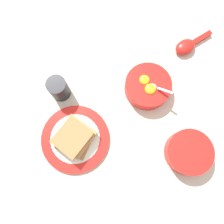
{
  "coord_description": "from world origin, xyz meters",
  "views": [
    {
      "loc": [
        0.01,
        -0.26,
        0.73
      ],
      "look_at": [
        -0.06,
        -0.11,
        0.02
      ],
      "focal_mm": 35.0,
      "sensor_mm": 36.0,
      "label": 1
    }
  ],
  "objects_px": {
    "toast_sandwich": "(74,138)",
    "congee_bowl": "(189,152)",
    "egg_bowl": "(148,86)",
    "soup_spoon": "(187,46)",
    "toast_plate": "(75,139)",
    "drinking_cup": "(59,88)"
  },
  "relations": [
    {
      "from": "egg_bowl",
      "to": "congee_bowl",
      "type": "distance_m",
      "value": 0.25
    },
    {
      "from": "soup_spoon",
      "to": "toast_sandwich",
      "type": "bearing_deg",
      "value": -113.97
    },
    {
      "from": "toast_plate",
      "to": "soup_spoon",
      "type": "height_order",
      "value": "soup_spoon"
    },
    {
      "from": "egg_bowl",
      "to": "soup_spoon",
      "type": "xyz_separation_m",
      "value": [
        0.07,
        0.21,
        -0.01
      ]
    },
    {
      "from": "congee_bowl",
      "to": "egg_bowl",
      "type": "bearing_deg",
      "value": 144.33
    },
    {
      "from": "soup_spoon",
      "to": "congee_bowl",
      "type": "height_order",
      "value": "congee_bowl"
    },
    {
      "from": "toast_plate",
      "to": "soup_spoon",
      "type": "xyz_separation_m",
      "value": [
        0.21,
        0.48,
        0.01
      ]
    },
    {
      "from": "congee_bowl",
      "to": "drinking_cup",
      "type": "distance_m",
      "value": 0.47
    },
    {
      "from": "egg_bowl",
      "to": "toast_sandwich",
      "type": "height_order",
      "value": "egg_bowl"
    },
    {
      "from": "drinking_cup",
      "to": "toast_plate",
      "type": "bearing_deg",
      "value": -45.56
    },
    {
      "from": "egg_bowl",
      "to": "drinking_cup",
      "type": "height_order",
      "value": "drinking_cup"
    },
    {
      "from": "egg_bowl",
      "to": "drinking_cup",
      "type": "bearing_deg",
      "value": -151.82
    },
    {
      "from": "egg_bowl",
      "to": "soup_spoon",
      "type": "relative_size",
      "value": 1.04
    },
    {
      "from": "egg_bowl",
      "to": "toast_sandwich",
      "type": "bearing_deg",
      "value": -118.51
    },
    {
      "from": "toast_sandwich",
      "to": "drinking_cup",
      "type": "relative_size",
      "value": 1.47
    },
    {
      "from": "toast_plate",
      "to": "congee_bowl",
      "type": "bearing_deg",
      "value": 18.51
    },
    {
      "from": "toast_sandwich",
      "to": "toast_plate",
      "type": "bearing_deg",
      "value": -139.37
    },
    {
      "from": "toast_sandwich",
      "to": "soup_spoon",
      "type": "bearing_deg",
      "value": 66.03
    },
    {
      "from": "soup_spoon",
      "to": "drinking_cup",
      "type": "xyz_separation_m",
      "value": [
        -0.33,
        -0.35,
        0.03
      ]
    },
    {
      "from": "toast_sandwich",
      "to": "congee_bowl",
      "type": "relative_size",
      "value": 0.89
    },
    {
      "from": "toast_sandwich",
      "to": "congee_bowl",
      "type": "bearing_deg",
      "value": 18.46
    },
    {
      "from": "congee_bowl",
      "to": "soup_spoon",
      "type": "bearing_deg",
      "value": 110.89
    }
  ]
}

